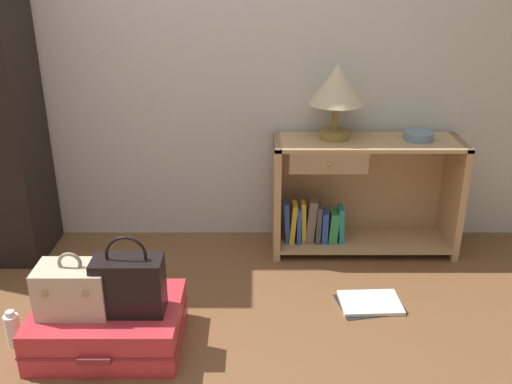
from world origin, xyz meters
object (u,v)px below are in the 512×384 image
at_px(bookshelf, 359,195).
at_px(suitcase_large, 111,325).
at_px(table_lamp, 340,88).
at_px(bottle, 16,328).
at_px(handbag, 131,284).
at_px(bowl, 421,136).
at_px(open_book_on_floor, 373,303).
at_px(train_case, 76,288).

relative_size(bookshelf, suitcase_large, 1.63).
xyz_separation_m(table_lamp, bottle, (-1.58, -0.99, -0.91)).
xyz_separation_m(bookshelf, handbag, (-1.16, -1.00, -0.00)).
relative_size(bowl, handbag, 0.46).
relative_size(bookshelf, bottle, 6.17).
xyz_separation_m(bottle, open_book_on_floor, (1.72, 0.32, -0.07)).
distance_m(table_lamp, open_book_on_floor, 1.19).
bearing_deg(suitcase_large, handbag, -15.85).
distance_m(suitcase_large, bottle, 0.45).
xyz_separation_m(handbag, open_book_on_floor, (1.15, 0.36, -0.33)).
relative_size(table_lamp, handbag, 1.15).
xyz_separation_m(train_case, bottle, (-0.32, 0.03, -0.24)).
bearing_deg(open_book_on_floor, train_case, -165.59).
xyz_separation_m(bookshelf, bowl, (0.34, -0.01, 0.37)).
bearing_deg(table_lamp, bottle, -148.01).
bearing_deg(handbag, open_book_on_floor, 17.35).
bearing_deg(bookshelf, open_book_on_floor, -90.74).
bearing_deg(handbag, suitcase_large, 164.15).
distance_m(bookshelf, suitcase_large, 1.62).
xyz_separation_m(table_lamp, train_case, (-1.26, -1.02, -0.67)).
bearing_deg(suitcase_large, open_book_on_floor, 14.35).
bearing_deg(open_book_on_floor, bottle, -169.32).
bearing_deg(handbag, table_lamp, 45.28).
height_order(table_lamp, bowl, table_lamp).
bearing_deg(bookshelf, table_lamp, 173.67).
bearing_deg(bottle, handbag, -3.59).
height_order(bottle, open_book_on_floor, bottle).
bearing_deg(bookshelf, train_case, -144.47).
relative_size(bowl, bottle, 0.95).
xyz_separation_m(bowl, open_book_on_floor, (-0.34, -0.64, -0.71)).
height_order(train_case, bottle, train_case).
xyz_separation_m(bowl, handbag, (-1.49, -1.00, -0.38)).
bearing_deg(suitcase_large, bowl, 30.86).
xyz_separation_m(suitcase_large, bottle, (-0.45, 0.00, -0.02)).
bearing_deg(bowl, bottle, -154.93).
distance_m(handbag, open_book_on_floor, 1.25).
height_order(table_lamp, suitcase_large, table_lamp).
distance_m(bottle, open_book_on_floor, 1.75).
bearing_deg(bowl, bookshelf, 179.13).
relative_size(bookshelf, handbag, 2.95).
bearing_deg(bottle, train_case, -6.25).
bearing_deg(bowl, handbag, -146.23).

